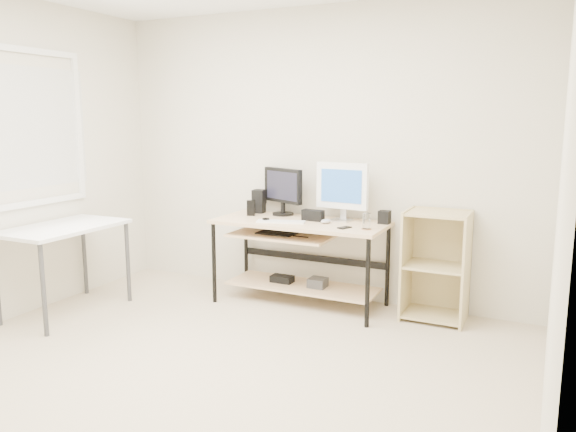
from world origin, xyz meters
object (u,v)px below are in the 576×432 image
(desk, at_px, (298,244))
(white_imac, at_px, (342,187))
(shelf_unit, at_px, (437,265))
(audio_controller, at_px, (251,208))
(side_table, at_px, (64,235))
(black_monitor, at_px, (283,188))

(desk, height_order, white_imac, white_imac)
(shelf_unit, relative_size, audio_controller, 6.27)
(side_table, xyz_separation_m, white_imac, (2.00, 1.21, 0.37))
(side_table, xyz_separation_m, black_monitor, (1.41, 1.26, 0.33))
(desk, height_order, side_table, same)
(side_table, height_order, black_monitor, black_monitor)
(shelf_unit, bearing_deg, white_imac, -179.44)
(side_table, relative_size, audio_controller, 6.96)
(side_table, xyz_separation_m, shelf_unit, (2.83, 1.22, -0.22))
(black_monitor, distance_m, audio_controller, 0.34)
(desk, bearing_deg, shelf_unit, 7.77)
(black_monitor, distance_m, white_imac, 0.59)
(desk, relative_size, shelf_unit, 1.67)
(black_monitor, xyz_separation_m, white_imac, (0.59, -0.05, 0.05))
(shelf_unit, height_order, white_imac, white_imac)
(white_imac, bearing_deg, desk, -151.51)
(black_monitor, bearing_deg, shelf_unit, 21.59)
(black_monitor, bearing_deg, side_table, -115.09)
(desk, distance_m, black_monitor, 0.56)
(desk, height_order, audio_controller, audio_controller)
(shelf_unit, bearing_deg, desk, -172.23)
(side_table, bearing_deg, black_monitor, 41.72)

